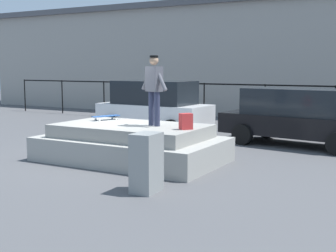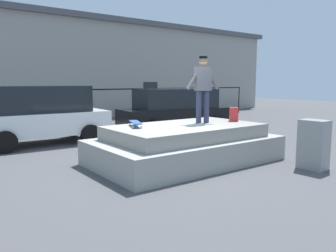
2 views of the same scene
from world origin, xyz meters
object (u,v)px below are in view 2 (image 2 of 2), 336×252
(skateboard, at_px, (135,123))
(backpack, at_px, (234,114))
(car_white_hatchback_near, at_px, (42,114))
(skateboarder, at_px, (203,85))
(utility_box, at_px, (314,145))
(car_black_hatchback_mid, at_px, (176,109))

(skateboard, relative_size, backpack, 2.18)
(skateboard, bearing_deg, car_white_hatchback_near, 103.12)
(skateboarder, bearing_deg, skateboard, 167.00)
(skateboarder, xyz_separation_m, utility_box, (1.27, -2.39, -1.36))
(skateboarder, xyz_separation_m, car_white_hatchback_near, (-2.77, 4.58, -0.95))
(car_black_hatchback_mid, bearing_deg, utility_box, -100.43)
(skateboarder, height_order, utility_box, skateboarder)
(skateboard, height_order, backpack, backpack)
(car_black_hatchback_mid, bearing_deg, backpack, -108.66)
(skateboarder, relative_size, utility_box, 1.51)
(skateboard, xyz_separation_m, utility_box, (3.07, -2.81, -0.46))
(skateboarder, height_order, car_black_hatchback_mid, skateboarder)
(backpack, bearing_deg, skateboarder, 116.70)
(skateboard, height_order, car_white_hatchback_near, car_white_hatchback_near)
(backpack, xyz_separation_m, utility_box, (0.29, -2.19, -0.55))
(skateboard, bearing_deg, backpack, -12.48)
(car_white_hatchback_near, relative_size, utility_box, 3.62)
(car_white_hatchback_near, bearing_deg, backpack, -51.84)
(skateboarder, distance_m, utility_box, 3.03)
(utility_box, bearing_deg, backpack, 94.85)
(car_white_hatchback_near, bearing_deg, utility_box, -59.87)
(skateboard, relative_size, utility_box, 0.72)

